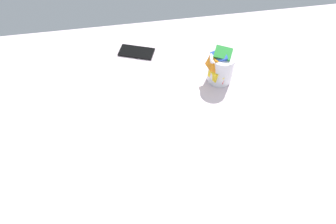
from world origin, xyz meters
The scene contains 3 objects.
bed_mattress centered at (0.00, 0.00, 9.00)cm, with size 180.00×140.00×18.00cm, color silver.
snack_cup centered at (-3.84, -29.56, 24.29)cm, with size 10.19×9.17×14.03cm.
cell_phone centered at (24.86, -49.84, 18.40)cm, with size 6.80×14.00×0.80cm, color black.
Camera 1 is at (27.78, 46.62, 99.14)cm, focal length 32.31 mm.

